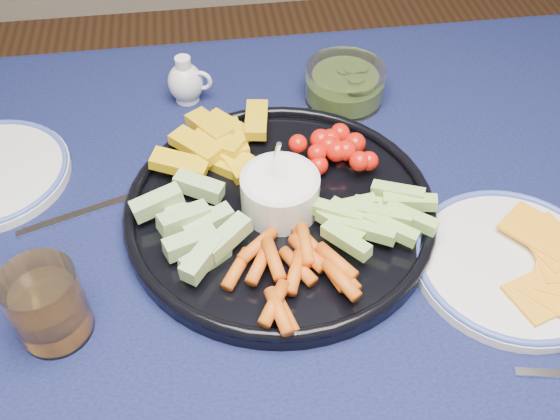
{
  "coord_description": "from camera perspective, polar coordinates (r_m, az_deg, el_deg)",
  "views": [
    {
      "loc": [
        -0.11,
        -0.44,
        1.35
      ],
      "look_at": [
        -0.03,
        0.1,
        0.76
      ],
      "focal_mm": 40.0,
      "sensor_mm": 36.0,
      "label": 1
    }
  ],
  "objects": [
    {
      "name": "dining_table",
      "position": [
        0.83,
        3.35,
        -9.5
      ],
      "size": [
        1.67,
        1.07,
        0.75
      ],
      "color": "#4A2718",
      "rests_on": "ground"
    },
    {
      "name": "crudite_platter",
      "position": [
        0.8,
        -0.18,
        0.39
      ],
      "size": [
        0.4,
        0.4,
        0.13
      ],
      "color": "black",
      "rests_on": "dining_table"
    },
    {
      "name": "creamer_pitcher",
      "position": [
        1.0,
        -8.59,
        11.49
      ],
      "size": [
        0.07,
        0.06,
        0.08
      ],
      "color": "silver",
      "rests_on": "dining_table"
    },
    {
      "name": "pickle_bowl",
      "position": [
        0.99,
        5.92,
        11.25
      ],
      "size": [
        0.12,
        0.12,
        0.06
      ],
      "color": "white",
      "rests_on": "dining_table"
    },
    {
      "name": "cheese_plate",
      "position": [
        0.8,
        20.51,
        -4.43
      ],
      "size": [
        0.24,
        0.24,
        0.03
      ],
      "color": "silver",
      "rests_on": "dining_table"
    },
    {
      "name": "juice_tumbler",
      "position": [
        0.72,
        -20.39,
        -8.4
      ],
      "size": [
        0.08,
        0.08,
        0.1
      ],
      "color": "white",
      "rests_on": "dining_table"
    },
    {
      "name": "fork_left",
      "position": [
        0.86,
        -15.97,
        0.29
      ],
      "size": [
        0.18,
        0.08,
        0.0
      ],
      "color": "silver",
      "rests_on": "dining_table"
    }
  ]
}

